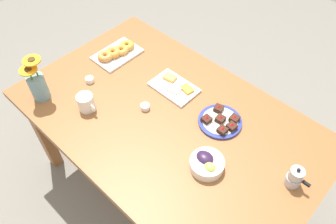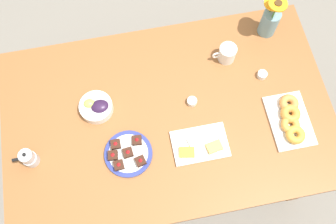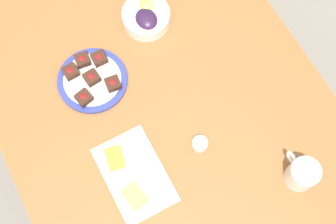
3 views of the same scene
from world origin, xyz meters
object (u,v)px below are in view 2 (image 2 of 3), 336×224
at_px(dining_table, 168,121).
at_px(flower_vase, 270,21).
at_px(grape_bowl, 97,107).
at_px(jam_cup_berry, 262,75).
at_px(coffee_mug, 227,53).
at_px(jam_cup_honey, 192,101).
at_px(cheese_platter, 200,145).
at_px(croissant_platter, 290,119).
at_px(moka_pot, 29,158).
at_px(dessert_plate, 128,154).

distance_m(dining_table, flower_vase, 0.72).
xyz_separation_m(dining_table, grape_bowl, (0.33, -0.10, 0.12)).
bearing_deg(flower_vase, jam_cup_berry, 69.41).
relative_size(coffee_mug, jam_cup_honey, 2.54).
height_order(dining_table, jam_cup_honey, jam_cup_honey).
xyz_separation_m(grape_bowl, jam_cup_berry, (-0.84, -0.02, -0.01)).
height_order(dining_table, flower_vase, flower_vase).
xyz_separation_m(dining_table, coffee_mug, (-0.35, -0.25, 0.13)).
bearing_deg(jam_cup_honey, dining_table, 17.74).
relative_size(coffee_mug, flower_vase, 0.46).
distance_m(cheese_platter, croissant_platter, 0.45).
relative_size(coffee_mug, moka_pot, 1.03).
bearing_deg(dessert_plate, coffee_mug, -144.64).
bearing_deg(grape_bowl, jam_cup_berry, -178.68).
relative_size(dining_table, coffee_mug, 13.11).
bearing_deg(jam_cup_berry, coffee_mug, -41.57).
bearing_deg(jam_cup_berry, flower_vase, -110.59).
xyz_separation_m(jam_cup_berry, flower_vase, (-0.09, -0.25, 0.08)).
relative_size(jam_cup_berry, flower_vase, 0.18).
xyz_separation_m(dining_table, dessert_plate, (0.22, 0.16, 0.10)).
bearing_deg(jam_cup_berry, cheese_platter, 37.21).
distance_m(jam_cup_berry, dessert_plate, 0.77).
bearing_deg(moka_pot, dining_table, -171.36).
relative_size(grape_bowl, croissant_platter, 0.57).
height_order(dessert_plate, moka_pot, moka_pot).
xyz_separation_m(cheese_platter, jam_cup_honey, (-0.01, -0.22, 0.01)).
bearing_deg(coffee_mug, dessert_plate, 35.36).
distance_m(coffee_mug, croissant_platter, 0.45).
bearing_deg(dining_table, cheese_platter, 123.56).
bearing_deg(grape_bowl, flower_vase, -163.74).
relative_size(dining_table, jam_cup_berry, 33.33).
bearing_deg(flower_vase, dining_table, 31.49).
distance_m(coffee_mug, flower_vase, 0.28).
bearing_deg(dessert_plate, jam_cup_honey, -150.53).
height_order(croissant_platter, flower_vase, flower_vase).
relative_size(dessert_plate, flower_vase, 0.85).
height_order(dining_table, croissant_platter, croissant_platter).
height_order(flower_vase, moka_pot, flower_vase).
xyz_separation_m(jam_cup_berry, dessert_plate, (0.73, 0.27, -0.00)).
distance_m(jam_cup_honey, dessert_plate, 0.40).
bearing_deg(jam_cup_honey, cheese_platter, 87.58).
relative_size(jam_cup_berry, moka_pot, 0.40).
distance_m(jam_cup_honey, jam_cup_berry, 0.38).
height_order(cheese_platter, dessert_plate, dessert_plate).
bearing_deg(dining_table, jam_cup_honey, -162.26).
bearing_deg(croissant_platter, dining_table, -14.19).
distance_m(croissant_platter, dessert_plate, 0.79).
xyz_separation_m(dining_table, moka_pot, (0.66, 0.10, 0.13)).
height_order(grape_bowl, moka_pot, moka_pot).
relative_size(dining_table, dessert_plate, 7.13).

